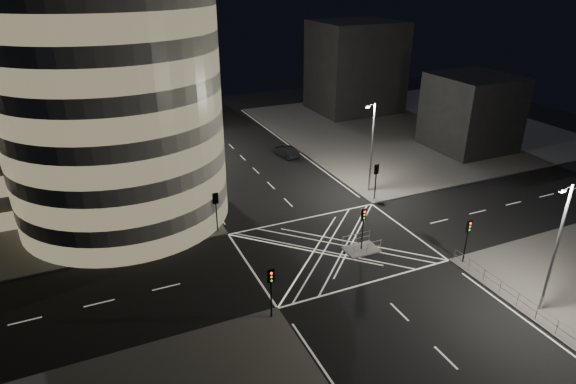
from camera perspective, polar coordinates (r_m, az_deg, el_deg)
name	(u,v)px	position (r m, az deg, el deg)	size (l,w,h in m)	color
ground	(333,247)	(43.91, 5.39, -6.49)	(120.00, 120.00, 0.00)	black
sidewalk_far_right	(411,127)	(79.67, 14.40, 7.45)	(42.00, 42.00, 0.15)	#5B5855
central_island	(361,249)	(43.69, 8.66, -6.75)	(3.00, 2.00, 0.15)	slate
office_tower_curved	(54,86)	(52.24, -25.99, 11.22)	(30.00, 29.00, 27.20)	gray
office_block_rear	(46,64)	(75.45, -26.77, 13.39)	(24.00, 16.00, 22.00)	gray
building_right_far	(355,67)	(86.60, 7.97, 14.49)	(14.00, 12.00, 15.00)	black
building_right_near	(471,112)	(71.08, 20.87, 8.83)	(10.00, 10.00, 10.00)	black
building_far_end	(160,55)	(92.74, -14.98, 15.44)	(18.00, 8.00, 18.00)	black
tree_a	(191,185)	(46.13, -11.44, 0.83)	(4.08, 4.08, 6.59)	black
tree_b	(177,159)	(51.42, -13.05, 3.81)	(5.28, 5.28, 7.77)	black
tree_c	(166,145)	(57.10, -14.28, 5.47)	(4.08, 4.08, 6.80)	black
tree_d	(156,129)	(62.70, -15.34, 7.25)	(4.42, 4.42, 7.19)	black
tree_e	(149,123)	(68.67, -16.12, 7.82)	(3.64, 3.64, 5.80)	black
traffic_signal_fl	(216,205)	(45.14, -8.55, -1.54)	(0.55, 0.22, 4.00)	black
traffic_signal_nl	(271,284)	(33.96, -2.04, -10.88)	(0.55, 0.22, 4.00)	black
traffic_signal_fr	(376,175)	(51.99, 10.40, 1.95)	(0.55, 0.22, 4.00)	black
traffic_signal_nr	(468,233)	(42.65, 20.52, -4.60)	(0.55, 0.22, 4.00)	black
traffic_signal_island	(363,221)	(42.30, 8.90, -3.46)	(0.55, 0.22, 4.00)	black
street_lamp_left_near	(193,161)	(48.62, -11.16, 3.60)	(1.25, 0.25, 10.00)	slate
street_lamp_left_far	(160,116)	(65.50, -14.95, 8.71)	(1.25, 0.25, 10.00)	slate
street_lamp_right_far	(372,145)	(53.10, 9.88, 5.52)	(1.25, 0.25, 10.00)	slate
street_lamp_right_near	(556,246)	(37.94, 29.17, -5.57)	(1.25, 0.25, 10.00)	slate
railing_near_right	(509,293)	(40.47, 24.70, -10.77)	(0.06, 11.70, 1.10)	slate
railing_island_south	(367,248)	(42.74, 9.35, -6.60)	(2.80, 0.06, 1.10)	slate
railing_island_north	(356,239)	(44.02, 8.09, -5.50)	(2.80, 0.06, 1.10)	slate
sedan	(286,151)	(64.63, -0.27, 4.84)	(1.51, 4.32, 1.42)	black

